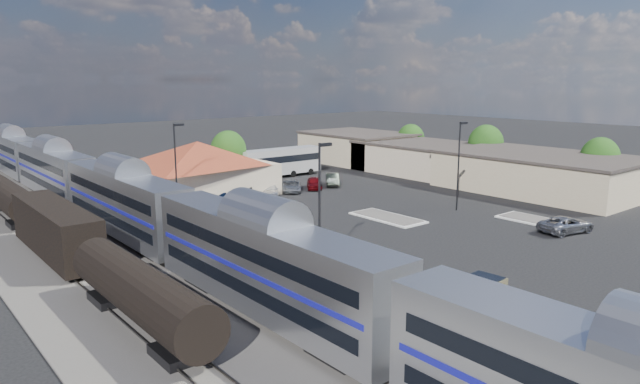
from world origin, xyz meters
TOP-DOWN VIEW (x-y plane):
  - ground at (0.00, 0.00)m, footprint 280.00×280.00m
  - railbed at (-21.00, 8.00)m, footprint 16.00×100.00m
  - platform at (-12.00, 6.00)m, footprint 5.50×92.00m
  - passenger_train at (-18.00, 11.23)m, footprint 3.00×104.00m
  - freight_cars at (-24.00, 9.15)m, footprint 2.80×46.00m
  - station_depot at (-4.56, 24.00)m, footprint 18.35×12.24m
  - buildings_east at (28.00, 14.28)m, footprint 14.40×51.40m
  - traffic_island_south at (4.00, 2.00)m, footprint 3.30×7.50m
  - traffic_island_north at (14.00, -8.00)m, footprint 3.30×7.50m
  - lamp_plat_s at (-10.90, -6.00)m, footprint 1.08×0.25m
  - lamp_plat_n at (-10.90, 16.00)m, footprint 1.08×0.25m
  - lamp_lot at (12.10, 0.00)m, footprint 1.08×0.25m
  - tree_east_a at (34.00, -4.00)m, footprint 4.56×4.56m
  - tree_east_b at (34.00, 12.00)m, footprint 4.94×4.94m
  - tree_east_c at (34.00, 26.00)m, footprint 4.41×4.41m
  - tree_depot at (3.00, 30.00)m, footprint 4.71×4.71m
  - pickup_truck at (-8.50, -16.84)m, footprint 5.81×2.50m
  - suv at (12.34, -11.46)m, footprint 5.63×3.50m
  - coach_bus at (9.96, 28.02)m, footprint 12.12×2.72m
  - person_a at (-11.44, -12.15)m, footprint 0.50×0.66m
  - person_b at (-12.76, -5.38)m, footprint 1.03×1.14m
  - parked_car_a at (-4.76, 18.33)m, footprint 3.41×3.94m
  - parked_car_b at (-1.56, 18.63)m, footprint 3.89×4.46m
  - parked_car_c at (1.64, 18.33)m, footprint 4.02×4.60m
  - parked_car_d at (4.84, 18.63)m, footprint 4.57×5.11m
  - parked_car_e at (8.04, 18.33)m, footprint 3.84×4.39m
  - parked_car_f at (11.24, 18.63)m, footprint 4.03×4.55m

SIDE VIEW (x-z plane):
  - ground at x=0.00m, z-range 0.00..0.00m
  - railbed at x=-21.00m, z-range 0.00..0.12m
  - platform at x=-12.00m, z-range 0.00..0.18m
  - traffic_island_south at x=4.00m, z-range 0.00..0.21m
  - traffic_island_north at x=14.00m, z-range 0.00..0.21m
  - parked_car_c at x=1.64m, z-range 0.00..1.27m
  - parked_car_a at x=-4.76m, z-range 0.00..1.28m
  - parked_car_d at x=4.84m, z-range 0.00..1.32m
  - parked_car_e at x=8.04m, z-range 0.00..1.43m
  - suv at x=12.34m, z-range 0.00..1.45m
  - parked_car_b at x=-1.56m, z-range 0.00..1.46m
  - parked_car_f at x=11.24m, z-range 0.00..1.49m
  - pickup_truck at x=-8.50m, z-range -0.05..1.91m
  - person_a at x=-11.44m, z-range 0.18..1.81m
  - person_b at x=-12.76m, z-range 0.18..2.08m
  - freight_cars at x=-24.00m, z-range -0.07..3.93m
  - coach_bus at x=9.96m, z-range 0.30..4.18m
  - buildings_east at x=28.00m, z-range -0.13..4.67m
  - passenger_train at x=-18.00m, z-range 0.09..5.64m
  - station_depot at x=-4.56m, z-range 0.03..6.23m
  - tree_east_c at x=34.00m, z-range 0.66..6.87m
  - tree_east_a at x=34.00m, z-range 0.68..7.10m
  - tree_depot at x=3.00m, z-range 0.71..7.34m
  - tree_east_b at x=34.00m, z-range 0.74..7.70m
  - lamp_plat_s at x=-10.90m, z-range 0.84..9.84m
  - lamp_plat_n at x=-10.90m, z-range 0.84..9.84m
  - lamp_lot at x=12.10m, z-range 0.84..9.84m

